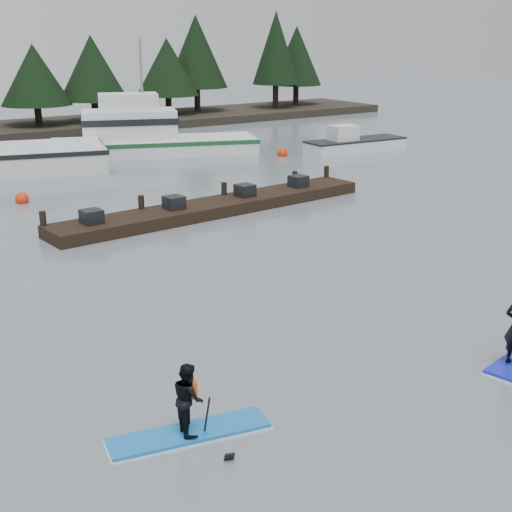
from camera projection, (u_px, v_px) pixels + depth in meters
ground at (409, 373)px, 15.63m from camera, size 160.00×160.00×0.00m
fishing_boat_medium at (149, 146)px, 42.40m from camera, size 12.43×7.42×7.48m
skiff at (355, 145)px, 43.49m from camera, size 6.57×2.39×0.75m
floating_dock at (216, 207)px, 29.09m from camera, size 14.42×3.01×0.48m
buoy_b at (22, 203)px, 30.81m from camera, size 0.59×0.59×0.59m
buoy_c at (282, 156)px, 42.08m from camera, size 0.61×0.61×0.61m
paddleboard_solo at (189, 410)px, 13.02m from camera, size 3.09×1.35×1.90m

